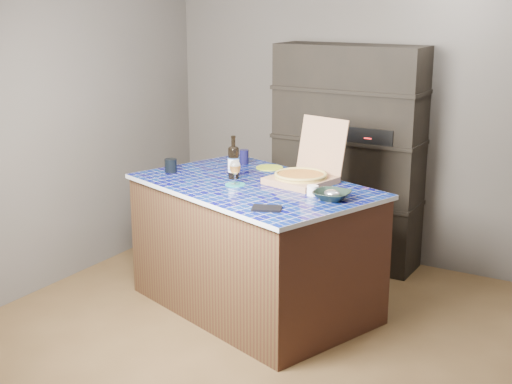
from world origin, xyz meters
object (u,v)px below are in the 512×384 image
Objects in this scene: kitchen_island at (254,246)px; dvd_case at (267,208)px; wine_glass at (235,168)px; pizza_box at (303,174)px; mead_bottle at (233,162)px; bowl at (332,195)px.

dvd_case is at bearing -33.42° from kitchen_island.
wine_glass is at bearing -119.40° from kitchen_island.
kitchen_island is 0.62m from pizza_box.
kitchen_island is 0.59m from wine_glass.
wine_glass is 0.97× the size of dvd_case.
wine_glass is (-0.10, -0.09, 0.58)m from kitchen_island.
bowl is at bearing -10.34° from mead_bottle.
bowl is at bearing 125.69° from dvd_case.
dvd_case is (0.38, -0.49, 0.46)m from kitchen_island.
mead_bottle is (-0.48, -0.14, 0.06)m from pizza_box.
pizza_box is at bearing 55.11° from kitchen_island.
dvd_case is at bearing -69.79° from pizza_box.
mead_bottle is at bearing -155.33° from dvd_case.
dvd_case is (0.58, -0.55, -0.11)m from mead_bottle.
mead_bottle reaches higher than bowl.
mead_bottle reaches higher than dvd_case.
pizza_box reaches higher than kitchen_island.
kitchen_island is at bearing 41.72° from wine_glass.
kitchen_island is 0.77m from dvd_case.
kitchen_island is 8.21× the size of bowl.
pizza_box is at bearing 140.60° from bowl.
bowl is (0.63, -0.09, 0.48)m from kitchen_island.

